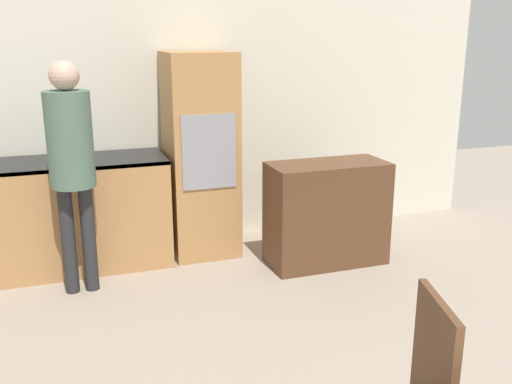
# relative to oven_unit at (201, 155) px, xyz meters

# --- Properties ---
(wall_back) EXTENTS (6.15, 0.05, 2.60)m
(wall_back) POSITION_rel_oven_unit_xyz_m (-0.21, 0.34, 0.45)
(wall_back) COLOR beige
(wall_back) RESTS_ON ground_plane
(kitchen_counter) EXTENTS (2.12, 0.60, 0.89)m
(kitchen_counter) POSITION_rel_oven_unit_xyz_m (-1.38, -0.01, -0.39)
(kitchen_counter) COLOR #AD7A47
(kitchen_counter) RESTS_ON ground_plane
(oven_unit) EXTENTS (0.55, 0.59, 1.70)m
(oven_unit) POSITION_rel_oven_unit_xyz_m (0.00, 0.00, 0.00)
(oven_unit) COLOR #AD7A47
(oven_unit) RESTS_ON ground_plane
(sideboard) EXTENTS (0.96, 0.45, 0.85)m
(sideboard) POSITION_rel_oven_unit_xyz_m (0.90, -0.60, -0.43)
(sideboard) COLOR #51331E
(sideboard) RESTS_ON ground_plane
(person_standing) EXTENTS (0.31, 0.31, 1.67)m
(person_standing) POSITION_rel_oven_unit_xyz_m (-1.04, -0.50, 0.19)
(person_standing) COLOR #262628
(person_standing) RESTS_ON ground_plane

